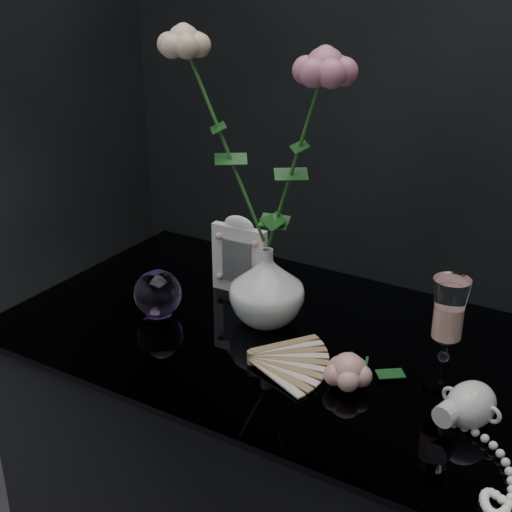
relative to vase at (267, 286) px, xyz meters
The scene contains 9 objects.
table 0.46m from the vase, 17.31° to the right, with size 1.05×0.58×0.76m.
vase is the anchor object (origin of this frame).
wine_glass 0.34m from the vase, ahead, with size 0.06×0.06×0.18m, color white, non-canonical shape.
picture_frame 0.13m from the vase, 144.33° to the left, with size 0.12×0.09×0.16m, color white, non-canonical shape.
paperweight 0.20m from the vase, 155.70° to the right, with size 0.09×0.09×0.09m, color #B687DB, non-canonical shape.
paper_fan 0.16m from the vase, 69.15° to the right, with size 0.25×0.20×0.03m, color beige, non-canonical shape.
loose_rose 0.25m from the vase, 28.27° to the right, with size 0.13×0.16×0.06m, color #D9968C, non-canonical shape.
pearl_jar 0.42m from the vase, 15.42° to the right, with size 0.23×0.24×0.07m, color silver, non-canonical shape.
roses 0.28m from the vase, 164.63° to the right, with size 0.33×0.11×0.42m.
Camera 1 is at (0.49, -0.91, 1.39)m, focal length 50.00 mm.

